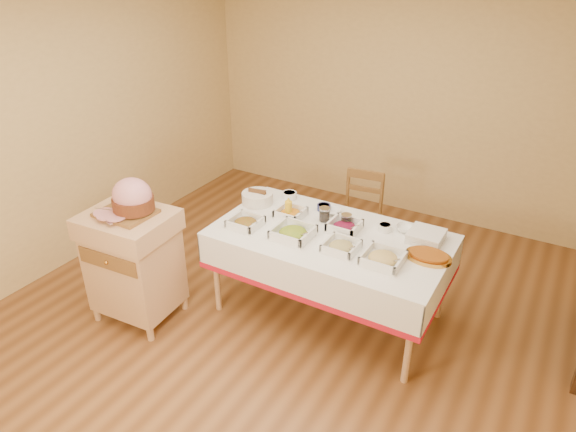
% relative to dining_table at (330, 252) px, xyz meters
% --- Properties ---
extents(room_shell, '(5.00, 5.00, 5.00)m').
position_rel_dining_table_xyz_m(room_shell, '(-0.30, -0.30, 0.70)').
color(room_shell, brown).
rests_on(room_shell, ground).
extents(dining_table, '(1.82, 1.02, 0.76)m').
position_rel_dining_table_xyz_m(dining_table, '(0.00, 0.00, 0.00)').
color(dining_table, tan).
rests_on(dining_table, ground).
extents(butcher_cart, '(0.70, 0.60, 0.94)m').
position_rel_dining_table_xyz_m(butcher_cart, '(-1.34, -0.80, -0.06)').
color(butcher_cart, tan).
rests_on(butcher_cart, ground).
extents(dining_chair, '(0.44, 0.42, 0.87)m').
position_rel_dining_table_xyz_m(dining_chair, '(-0.14, 0.96, -0.15)').
color(dining_chair, brown).
rests_on(dining_chair, ground).
extents(ham_on_board, '(0.44, 0.42, 0.29)m').
position_rel_dining_table_xyz_m(ham_on_board, '(-1.30, -0.76, 0.47)').
color(ham_on_board, brown).
rests_on(ham_on_board, butcher_cart).
extents(serving_dish_a, '(0.25, 0.24, 0.11)m').
position_rel_dining_table_xyz_m(serving_dish_a, '(-0.65, -0.22, 0.20)').
color(serving_dish_a, white).
rests_on(serving_dish_a, dining_table).
extents(serving_dish_b, '(0.29, 0.29, 0.12)m').
position_rel_dining_table_xyz_m(serving_dish_b, '(-0.23, -0.18, 0.20)').
color(serving_dish_b, white).
rests_on(serving_dish_b, dining_table).
extents(serving_dish_c, '(0.24, 0.24, 0.10)m').
position_rel_dining_table_xyz_m(serving_dish_c, '(0.17, -0.17, 0.19)').
color(serving_dish_c, white).
rests_on(serving_dish_c, dining_table).
extents(serving_dish_d, '(0.28, 0.28, 0.10)m').
position_rel_dining_table_xyz_m(serving_dish_d, '(0.50, -0.17, 0.20)').
color(serving_dish_d, white).
rests_on(serving_dish_d, dining_table).
extents(serving_dish_e, '(0.23, 0.22, 0.11)m').
position_rel_dining_table_xyz_m(serving_dish_e, '(-0.42, 0.10, 0.19)').
color(serving_dish_e, white).
rests_on(serving_dish_e, dining_table).
extents(serving_dish_f, '(0.25, 0.23, 0.11)m').
position_rel_dining_table_xyz_m(serving_dish_f, '(0.06, 0.12, 0.20)').
color(serving_dish_f, white).
rests_on(serving_dish_f, dining_table).
extents(small_bowl_left, '(0.13, 0.13, 0.06)m').
position_rel_dining_table_xyz_m(small_bowl_left, '(-0.60, 0.40, 0.20)').
color(small_bowl_left, white).
rests_on(small_bowl_left, dining_table).
extents(small_bowl_mid, '(0.12, 0.12, 0.05)m').
position_rel_dining_table_xyz_m(small_bowl_mid, '(-0.23, 0.35, 0.19)').
color(small_bowl_mid, navy).
rests_on(small_bowl_mid, dining_table).
extents(small_bowl_right, '(0.11, 0.11, 0.06)m').
position_rel_dining_table_xyz_m(small_bowl_right, '(0.34, 0.27, 0.19)').
color(small_bowl_right, white).
rests_on(small_bowl_right, dining_table).
extents(bowl_white_imported, '(0.17, 0.17, 0.04)m').
position_rel_dining_table_xyz_m(bowl_white_imported, '(-0.15, 0.33, 0.18)').
color(bowl_white_imported, white).
rests_on(bowl_white_imported, dining_table).
extents(bowl_small_imported, '(0.14, 0.14, 0.04)m').
position_rel_dining_table_xyz_m(bowl_small_imported, '(0.48, 0.35, 0.18)').
color(bowl_small_imported, white).
rests_on(bowl_small_imported, dining_table).
extents(preserve_jar_left, '(0.09, 0.09, 0.12)m').
position_rel_dining_table_xyz_m(preserve_jar_left, '(-0.14, 0.18, 0.21)').
color(preserve_jar_left, silver).
rests_on(preserve_jar_left, dining_table).
extents(preserve_jar_right, '(0.09, 0.09, 0.11)m').
position_rel_dining_table_xyz_m(preserve_jar_right, '(0.05, 0.17, 0.21)').
color(preserve_jar_right, silver).
rests_on(preserve_jar_right, dining_table).
extents(mustard_bottle, '(0.06, 0.06, 0.19)m').
position_rel_dining_table_xyz_m(mustard_bottle, '(-0.42, 0.08, 0.24)').
color(mustard_bottle, gold).
rests_on(mustard_bottle, dining_table).
extents(bread_basket, '(0.27, 0.27, 0.12)m').
position_rel_dining_table_xyz_m(bread_basket, '(-0.80, 0.18, 0.21)').
color(bread_basket, silver).
rests_on(bread_basket, dining_table).
extents(plate_stack, '(0.25, 0.25, 0.08)m').
position_rel_dining_table_xyz_m(plate_stack, '(0.67, 0.28, 0.20)').
color(plate_stack, white).
rests_on(plate_stack, dining_table).
extents(brass_platter, '(0.33, 0.24, 0.04)m').
position_rel_dining_table_xyz_m(brass_platter, '(0.76, 0.04, 0.18)').
color(brass_platter, '#BE8835').
rests_on(brass_platter, dining_table).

